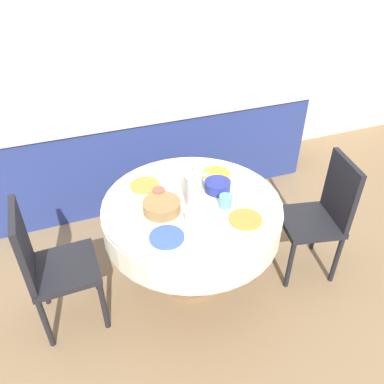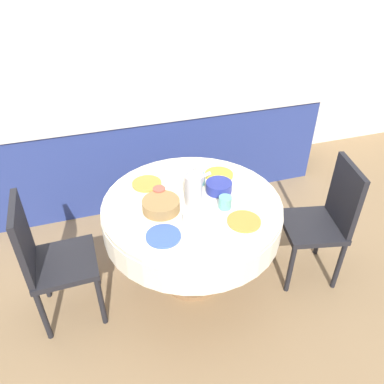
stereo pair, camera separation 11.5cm
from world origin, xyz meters
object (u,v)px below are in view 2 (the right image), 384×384
chair_left (325,217)px  chair_right (49,257)px  teapot (195,178)px  coffee_carafe (194,187)px

chair_left → chair_right: size_ratio=1.00×
chair_left → teapot: 0.96m
coffee_carafe → chair_left: bearing=-11.6°
coffee_carafe → teapot: (0.06, 0.17, -0.05)m
chair_right → coffee_carafe: size_ratio=3.23×
chair_right → coffee_carafe: coffee_carafe is taller
chair_right → coffee_carafe: 1.00m
chair_left → coffee_carafe: (-0.91, 0.19, 0.33)m
teapot → chair_left: bearing=-22.6°
chair_left → chair_right: same height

